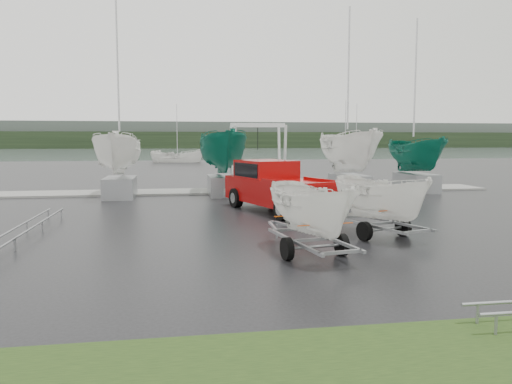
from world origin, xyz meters
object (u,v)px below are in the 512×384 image
pickup_truck (275,185)px  trailer_hitched (382,160)px  boat_hoist (258,147)px  trailer_parked (313,164)px

pickup_truck → trailer_hitched: trailer_hitched is taller
trailer_hitched → boat_hoist: (-1.50, 14.81, 0.18)m
boat_hoist → pickup_truck: bearing=-94.4°
trailer_parked → boat_hoist: (1.38, 16.98, 0.18)m
pickup_truck → boat_hoist: boat_hoist is taller
trailer_hitched → boat_hoist: 14.89m
trailer_hitched → trailer_parked: trailer_hitched is taller
trailer_parked → boat_hoist: size_ratio=1.11×
trailer_hitched → trailer_parked: (-2.88, -2.17, -0.00)m
trailer_parked → boat_hoist: trailer_parked is taller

